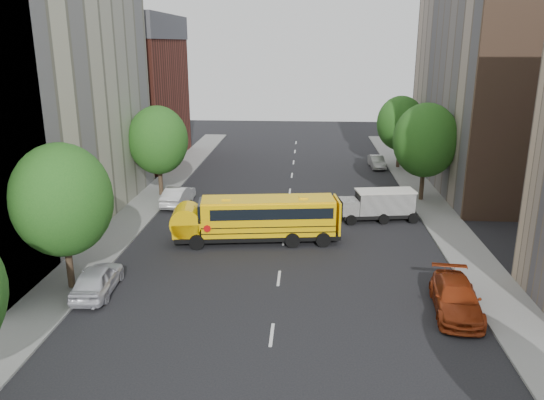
# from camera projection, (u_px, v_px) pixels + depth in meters

# --- Properties ---
(ground) EXTENTS (120.00, 120.00, 0.00)m
(ground) POSITION_uv_depth(u_px,v_px,m) (281.00, 264.00, 31.54)
(ground) COLOR black
(ground) RESTS_ON ground
(sidewalk_left) EXTENTS (3.00, 80.00, 0.12)m
(sidewalk_left) POSITION_uv_depth(u_px,v_px,m) (120.00, 230.00, 37.04)
(sidewalk_left) COLOR slate
(sidewalk_left) RESTS_ON ground
(sidewalk_right) EXTENTS (3.00, 80.00, 0.12)m
(sidewalk_right) POSITION_uv_depth(u_px,v_px,m) (455.00, 238.00, 35.57)
(sidewalk_right) COLOR slate
(sidewalk_right) RESTS_ON ground
(lane_markings) EXTENTS (0.15, 64.00, 0.01)m
(lane_markings) POSITION_uv_depth(u_px,v_px,m) (287.00, 212.00, 41.10)
(lane_markings) COLOR silver
(lane_markings) RESTS_ON ground
(building_left_cream) EXTENTS (10.00, 26.00, 20.00)m
(building_left_cream) POSITION_uv_depth(u_px,v_px,m) (19.00, 84.00, 35.57)
(building_left_cream) COLOR #BDBB98
(building_left_cream) RESTS_ON ground
(building_left_redbrick) EXTENTS (10.00, 15.00, 13.00)m
(building_left_redbrick) POSITION_uv_depth(u_px,v_px,m) (129.00, 102.00, 57.61)
(building_left_redbrick) COLOR maroon
(building_left_redbrick) RESTS_ON ground
(building_right_far) EXTENTS (10.00, 22.00, 18.00)m
(building_right_far) POSITION_uv_depth(u_px,v_px,m) (495.00, 86.00, 46.96)
(building_right_far) COLOR tan
(building_right_far) RESTS_ON ground
(street_tree_1) EXTENTS (5.12, 5.12, 7.90)m
(street_tree_1) POSITION_uv_depth(u_px,v_px,m) (62.00, 200.00, 27.00)
(street_tree_1) COLOR #38281C
(street_tree_1) RESTS_ON ground
(street_tree_2) EXTENTS (4.99, 4.99, 7.71)m
(street_tree_2) POSITION_uv_depth(u_px,v_px,m) (158.00, 140.00, 44.25)
(street_tree_2) COLOR #38281C
(street_tree_2) RESTS_ON ground
(street_tree_4) EXTENTS (5.25, 5.25, 8.10)m
(street_tree_4) POSITION_uv_depth(u_px,v_px,m) (426.00, 140.00, 42.78)
(street_tree_4) COLOR #38281C
(street_tree_4) RESTS_ON ground
(street_tree_5) EXTENTS (4.86, 4.86, 7.51)m
(street_tree_5) POSITION_uv_depth(u_px,v_px,m) (401.00, 123.00, 54.36)
(street_tree_5) COLOR #38281C
(street_tree_5) RESTS_ON ground
(school_bus) EXTENTS (10.95, 3.75, 3.03)m
(school_bus) POSITION_uv_depth(u_px,v_px,m) (256.00, 217.00, 34.67)
(school_bus) COLOR black
(school_bus) RESTS_ON ground
(safari_truck) EXTENTS (5.54, 2.72, 2.28)m
(safari_truck) POSITION_uv_depth(u_px,v_px,m) (379.00, 204.00, 39.07)
(safari_truck) COLOR black
(safari_truck) RESTS_ON ground
(parked_car_0) EXTENTS (2.12, 4.66, 1.55)m
(parked_car_0) POSITION_uv_depth(u_px,v_px,m) (97.00, 279.00, 27.71)
(parked_car_0) COLOR silver
(parked_car_0) RESTS_ON ground
(parked_car_1) EXTENTS (1.97, 4.76, 1.53)m
(parked_car_1) POSITION_uv_depth(u_px,v_px,m) (178.00, 196.00, 42.84)
(parked_car_1) COLOR silver
(parked_car_1) RESTS_ON ground
(parked_car_3) EXTENTS (2.62, 5.40, 1.52)m
(parked_car_3) POSITION_uv_depth(u_px,v_px,m) (456.00, 298.00, 25.74)
(parked_car_3) COLOR #933212
(parked_car_3) RESTS_ON ground
(parked_car_5) EXTENTS (1.60, 3.94, 1.27)m
(parked_car_5) POSITION_uv_depth(u_px,v_px,m) (377.00, 162.00, 55.61)
(parked_car_5) COLOR #979893
(parked_car_5) RESTS_ON ground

